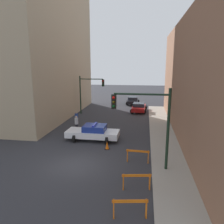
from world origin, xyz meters
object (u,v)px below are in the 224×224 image
object	(u,v)px
barrier_mid	(137,179)
traffic_cone	(107,145)
police_car	(93,132)
parked_car_near	(139,107)
pedestrian_corner	(76,119)
barrier_back	(138,154)
traffic_light_near	(149,117)
barrier_front	(130,206)
pedestrian_crossing	(77,124)
parked_car_mid	(133,100)
traffic_light_far	(88,89)

from	to	relation	value
barrier_mid	traffic_cone	bearing A→B (deg)	115.25
police_car	parked_car_near	world-z (taller)	police_car
parked_car_near	barrier_mid	distance (m)	20.32
pedestrian_corner	barrier_back	world-z (taller)	pedestrian_corner
barrier_mid	traffic_cone	distance (m)	6.09
traffic_cone	traffic_light_near	bearing A→B (deg)	-43.11
parked_car_near	barrier_back	xyz separation A→B (m)	(0.49, -16.89, -0.06)
pedestrian_corner	barrier_front	bearing A→B (deg)	34.45
police_car	pedestrian_crossing	xyz separation A→B (m)	(-2.24, 2.12, 0.14)
parked_car_mid	pedestrian_crossing	distance (m)	17.47
parked_car_near	barrier_back	world-z (taller)	parked_car_near
parked_car_near	barrier_mid	world-z (taller)	parked_car_near
traffic_light_near	barrier_mid	xyz separation A→B (m)	(-0.61, -2.50, -2.91)
barrier_front	barrier_mid	world-z (taller)	same
pedestrian_corner	barrier_front	distance (m)	15.61
traffic_light_near	pedestrian_corner	distance (m)	12.28
traffic_light_far	police_car	bearing A→B (deg)	-72.94
parked_car_mid	pedestrian_corner	bearing A→B (deg)	-111.11
barrier_front	barrier_back	xyz separation A→B (m)	(0.12, 5.75, 0.00)
parked_car_near	pedestrian_crossing	distance (m)	12.23
parked_car_mid	barrier_back	size ratio (longest dim) A/B	2.71
parked_car_mid	traffic_cone	xyz separation A→B (m)	(-0.81, -20.93, -0.36)
barrier_front	barrier_mid	size ratio (longest dim) A/B	1.00
traffic_light_near	barrier_mid	bearing A→B (deg)	-103.82
parked_car_mid	barrier_front	xyz separation A→B (m)	(1.60, -28.76, -0.06)
parked_car_near	pedestrian_corner	size ratio (longest dim) A/B	2.63
pedestrian_corner	barrier_front	world-z (taller)	pedestrian_corner
traffic_light_far	barrier_front	bearing A→B (deg)	-70.35
parked_car_near	traffic_cone	bearing A→B (deg)	-95.49
pedestrian_corner	barrier_mid	world-z (taller)	pedestrian_corner
parked_car_mid	barrier_mid	bearing A→B (deg)	-87.39
traffic_light_near	barrier_back	world-z (taller)	traffic_light_near
traffic_light_near	barrier_front	size ratio (longest dim) A/B	3.28
barrier_mid	barrier_back	size ratio (longest dim) A/B	0.99
police_car	parked_car_mid	size ratio (longest dim) A/B	1.09
parked_car_near	barrier_back	size ratio (longest dim) A/B	2.73
traffic_light_far	pedestrian_corner	distance (m)	6.77
parked_car_mid	police_car	bearing A→B (deg)	-98.55
parked_car_mid	barrier_front	size ratio (longest dim) A/B	2.74
traffic_light_near	barrier_back	size ratio (longest dim) A/B	3.25
parked_car_mid	pedestrian_corner	xyz separation A→B (m)	(-5.34, -14.78, 0.19)
parked_car_mid	barrier_back	xyz separation A→B (m)	(1.72, -23.01, -0.06)
traffic_cone	barrier_front	bearing A→B (deg)	-72.89
traffic_light_far	parked_car_mid	xyz separation A→B (m)	(5.63, 8.51, -2.72)
police_car	barrier_front	distance (m)	10.60
traffic_light_far	parked_car_near	bearing A→B (deg)	19.20
traffic_light_near	pedestrian_crossing	bearing A→B (deg)	134.87
parked_car_mid	barrier_back	bearing A→B (deg)	-86.97
pedestrian_corner	traffic_cone	xyz separation A→B (m)	(4.53, -6.15, -0.54)
police_car	barrier_front	size ratio (longest dim) A/B	2.98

